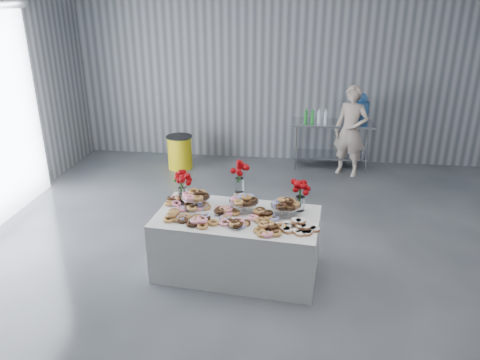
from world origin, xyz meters
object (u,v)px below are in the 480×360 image
Objects in this scene: prep_table at (331,136)px; water_jug at (361,110)px; person at (351,131)px; display_table at (237,244)px; trash_barrel at (180,152)px.

water_jug is at bearing -0.00° from prep_table.
person is at bearing -120.34° from water_jug.
display_table is 2.98× the size of trash_barrel.
water_jug is 0.49m from person.
water_jug is at bearing 64.73° from display_table.
prep_table is 2.89m from trash_barrel.
prep_table is at bearing 159.38° from person.
person is (-0.19, -0.32, -0.32)m from water_jug.
water_jug reaches higher than display_table.
display_table is 4.25m from water_jug.
trash_barrel is at bearing -171.82° from prep_table.
prep_table is (1.29, 3.78, 0.24)m from display_table.
prep_table is at bearing 71.23° from display_table.
person is at bearing 1.68° from trash_barrel.
display_table is 3.72m from trash_barrel.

